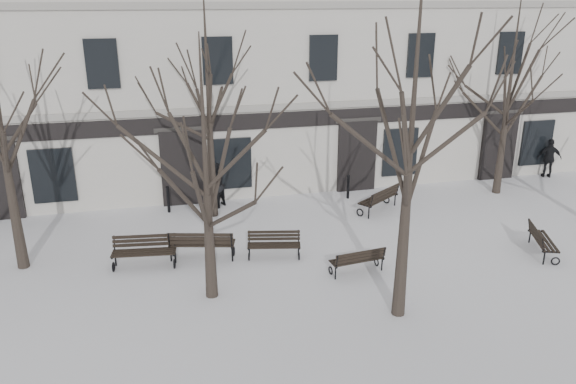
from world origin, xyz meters
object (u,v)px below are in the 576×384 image
object	(u,v)px
bench_0	(144,250)
bench_4	(380,198)
bench_2	(358,260)
tree_2	(414,91)
tree_1	(204,141)
bench_5	(541,240)
bench_3	(274,244)
bench_1	(202,243)

from	to	relation	value
bench_0	bench_4	bearing A→B (deg)	23.79
bench_2	bench_4	world-z (taller)	bench_4
tree_2	bench_2	distance (m)	5.70
tree_1	bench_2	size ratio (longest dim) A/B	4.16
tree_1	bench_5	world-z (taller)	tree_1
tree_1	bench_4	size ratio (longest dim) A/B	3.58
tree_2	bench_2	xyz separation A→B (m)	(-0.23, 2.32, -5.20)
tree_2	bench_3	size ratio (longest dim) A/B	5.35
bench_2	bench_3	bearing A→B (deg)	-44.80
tree_2	bench_3	xyz separation A→B (m)	(-2.35, 3.94, -5.20)
bench_1	tree_1	bearing A→B (deg)	105.08
bench_2	bench_4	bearing A→B (deg)	-126.81
bench_0	bench_1	size ratio (longest dim) A/B	0.93
tree_2	bench_0	xyz separation A→B (m)	(-6.22, 4.26, -5.13)
tree_1	bench_3	distance (m)	4.79
tree_1	bench_1	size ratio (longest dim) A/B	3.32
tree_1	bench_3	xyz separation A→B (m)	(2.13, 1.91, -3.85)
bench_1	bench_5	distance (m)	10.51
bench_5	bench_1	bearing A→B (deg)	100.16
tree_1	bench_2	distance (m)	5.74
bench_4	bench_5	size ratio (longest dim) A/B	1.09
bench_1	bench_5	xyz separation A→B (m)	(10.30, -2.08, -0.08)
tree_2	bench_0	size ratio (longest dim) A/B	4.70
tree_1	bench_2	bearing A→B (deg)	3.83
tree_1	bench_5	xyz separation A→B (m)	(10.27, 0.18, -3.83)
bench_1	bench_3	bearing A→B (deg)	-174.97
bench_0	bench_1	world-z (taller)	bench_1
bench_1	bench_3	xyz separation A→B (m)	(2.16, -0.35, -0.10)
bench_0	bench_4	world-z (taller)	bench_4
tree_1	bench_3	world-z (taller)	tree_1
tree_2	bench_3	bearing A→B (deg)	120.83
bench_0	bench_2	bearing A→B (deg)	-10.78
bench_0	bench_2	size ratio (longest dim) A/B	1.16
tree_1	bench_3	size ratio (longest dim) A/B	4.07
bench_4	tree_2	bearing A→B (deg)	36.31
tree_1	bench_3	bearing A→B (deg)	41.92
bench_4	bench_5	world-z (taller)	bench_4
bench_1	bench_2	bearing A→B (deg)	169.43
bench_0	tree_2	bearing A→B (deg)	-27.20
tree_1	tree_2	bearing A→B (deg)	-24.36
bench_0	bench_3	bearing A→B (deg)	2.57
bench_3	bench_2	bearing A→B (deg)	-25.39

